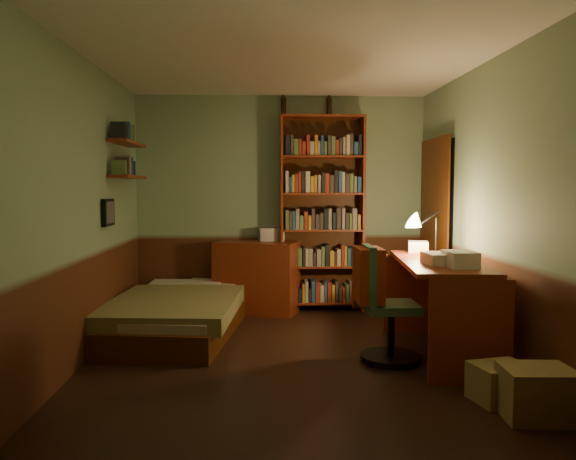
{
  "coord_description": "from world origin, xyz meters",
  "views": [
    {
      "loc": [
        -0.25,
        -4.88,
        1.49
      ],
      "look_at": [
        0.0,
        0.25,
        1.1
      ],
      "focal_mm": 35.0,
      "sensor_mm": 36.0,
      "label": 1
    }
  ],
  "objects_px": {
    "bed": "(176,300)",
    "cardboard_box_a": "(537,393)",
    "desk": "(438,308)",
    "desk_lamp": "(436,223)",
    "mini_stereo": "(271,234)",
    "dresser": "(257,277)",
    "office_chair": "(391,308)",
    "cardboard_box_b": "(500,383)",
    "bookshelf": "(322,214)"
  },
  "relations": [
    {
      "from": "bed",
      "to": "cardboard_box_a",
      "type": "distance_m",
      "value": 3.54
    },
    {
      "from": "desk",
      "to": "cardboard_box_a",
      "type": "relative_size",
      "value": 3.59
    },
    {
      "from": "desk_lamp",
      "to": "cardboard_box_a",
      "type": "bearing_deg",
      "value": -83.69
    },
    {
      "from": "mini_stereo",
      "to": "desk_lamp",
      "type": "distance_m",
      "value": 2.16
    },
    {
      "from": "desk_lamp",
      "to": "cardboard_box_a",
      "type": "xyz_separation_m",
      "value": [
        0.09,
        -1.86,
        -0.99
      ]
    },
    {
      "from": "dresser",
      "to": "desk",
      "type": "relative_size",
      "value": 0.6
    },
    {
      "from": "dresser",
      "to": "mini_stereo",
      "type": "xyz_separation_m",
      "value": [
        0.17,
        0.12,
        0.5
      ]
    },
    {
      "from": "office_chair",
      "to": "cardboard_box_a",
      "type": "height_order",
      "value": "office_chair"
    },
    {
      "from": "mini_stereo",
      "to": "cardboard_box_a",
      "type": "bearing_deg",
      "value": -72.56
    },
    {
      "from": "bed",
      "to": "cardboard_box_b",
      "type": "height_order",
      "value": "bed"
    },
    {
      "from": "cardboard_box_a",
      "to": "office_chair",
      "type": "bearing_deg",
      "value": 118.48
    },
    {
      "from": "bed",
      "to": "bookshelf",
      "type": "height_order",
      "value": "bookshelf"
    },
    {
      "from": "cardboard_box_a",
      "to": "desk_lamp",
      "type": "bearing_deg",
      "value": 92.92
    },
    {
      "from": "desk_lamp",
      "to": "office_chair",
      "type": "distance_m",
      "value": 1.09
    },
    {
      "from": "cardboard_box_a",
      "to": "desk",
      "type": "bearing_deg",
      "value": 98.72
    },
    {
      "from": "dresser",
      "to": "office_chair",
      "type": "relative_size",
      "value": 1.04
    },
    {
      "from": "bookshelf",
      "to": "cardboard_box_a",
      "type": "relative_size",
      "value": 5.3
    },
    {
      "from": "bed",
      "to": "dresser",
      "type": "relative_size",
      "value": 2.3
    },
    {
      "from": "desk_lamp",
      "to": "bed",
      "type": "bearing_deg",
      "value": 172.82
    },
    {
      "from": "bed",
      "to": "dresser",
      "type": "height_order",
      "value": "dresser"
    },
    {
      "from": "bed",
      "to": "dresser",
      "type": "bearing_deg",
      "value": 54.12
    },
    {
      "from": "bookshelf",
      "to": "office_chair",
      "type": "height_order",
      "value": "bookshelf"
    },
    {
      "from": "bookshelf",
      "to": "mini_stereo",
      "type": "bearing_deg",
      "value": 176.08
    },
    {
      "from": "bed",
      "to": "cardboard_box_a",
      "type": "bearing_deg",
      "value": -33.49
    },
    {
      "from": "office_chair",
      "to": "cardboard_box_b",
      "type": "xyz_separation_m",
      "value": [
        0.55,
        -0.94,
        -0.33
      ]
    },
    {
      "from": "dresser",
      "to": "office_chair",
      "type": "distance_m",
      "value": 2.29
    },
    {
      "from": "bookshelf",
      "to": "cardboard_box_a",
      "type": "height_order",
      "value": "bookshelf"
    },
    {
      "from": "mini_stereo",
      "to": "desk",
      "type": "relative_size",
      "value": 0.18
    },
    {
      "from": "bookshelf",
      "to": "desk_lamp",
      "type": "bearing_deg",
      "value": -56.55
    },
    {
      "from": "mini_stereo",
      "to": "cardboard_box_a",
      "type": "xyz_separation_m",
      "value": [
        1.66,
        -3.32,
        -0.76
      ]
    },
    {
      "from": "office_chair",
      "to": "cardboard_box_a",
      "type": "relative_size",
      "value": 2.08
    },
    {
      "from": "dresser",
      "to": "mini_stereo",
      "type": "distance_m",
      "value": 0.55
    },
    {
      "from": "bookshelf",
      "to": "desk_lamp",
      "type": "relative_size",
      "value": 3.88
    },
    {
      "from": "cardboard_box_a",
      "to": "bed",
      "type": "bearing_deg",
      "value": 138.7
    },
    {
      "from": "bookshelf",
      "to": "office_chair",
      "type": "bearing_deg",
      "value": -79.78
    },
    {
      "from": "bed",
      "to": "mini_stereo",
      "type": "height_order",
      "value": "mini_stereo"
    },
    {
      "from": "bookshelf",
      "to": "cardboard_box_a",
      "type": "xyz_separation_m",
      "value": [
        1.04,
        -3.28,
        -1.01
      ]
    },
    {
      "from": "desk_lamp",
      "to": "office_chair",
      "type": "bearing_deg",
      "value": -129.07
    },
    {
      "from": "bookshelf",
      "to": "desk_lamp",
      "type": "height_order",
      "value": "bookshelf"
    },
    {
      "from": "dresser",
      "to": "mini_stereo",
      "type": "relative_size",
      "value": 3.28
    },
    {
      "from": "mini_stereo",
      "to": "bookshelf",
      "type": "bearing_deg",
      "value": -12.81
    },
    {
      "from": "dresser",
      "to": "desk_lamp",
      "type": "relative_size",
      "value": 1.58
    },
    {
      "from": "bed",
      "to": "desk",
      "type": "relative_size",
      "value": 1.38
    },
    {
      "from": "bed",
      "to": "cardboard_box_b",
      "type": "distance_m",
      "value": 3.27
    },
    {
      "from": "desk",
      "to": "cardboard_box_b",
      "type": "distance_m",
      "value": 1.13
    },
    {
      "from": "mini_stereo",
      "to": "bed",
      "type": "bearing_deg",
      "value": -144.33
    },
    {
      "from": "desk",
      "to": "desk_lamp",
      "type": "xyz_separation_m",
      "value": [
        0.12,
        0.47,
        0.73
      ]
    },
    {
      "from": "dresser",
      "to": "mini_stereo",
      "type": "height_order",
      "value": "mini_stereo"
    },
    {
      "from": "office_chair",
      "to": "dresser",
      "type": "bearing_deg",
      "value": 120.6
    },
    {
      "from": "bed",
      "to": "desk_lamp",
      "type": "height_order",
      "value": "desk_lamp"
    }
  ]
}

